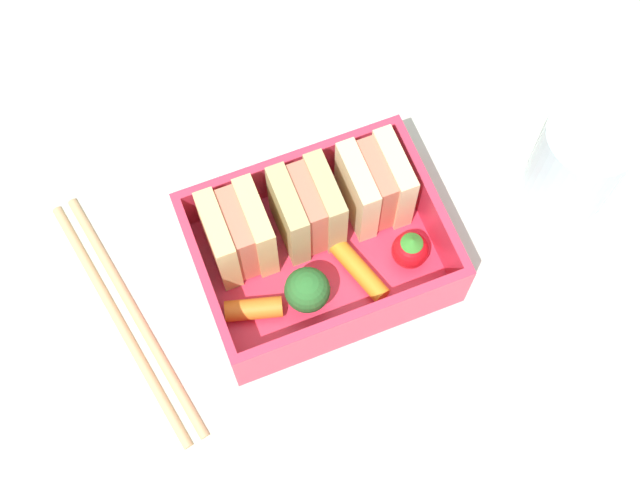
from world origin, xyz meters
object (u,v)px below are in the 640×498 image
Objects in this scene: sandwich_center at (375,185)px; strawberry_far_left at (410,250)px; drinking_glass at (579,160)px; broccoli_floret at (307,290)px; sandwich_center_left at (307,209)px; sandwich_left at (238,234)px; chopstick_pair at (127,316)px; carrot_stick_left at (360,270)px; carrot_stick_far_left at (254,309)px.

sandwich_center is 1.96× the size of strawberry_far_left.
broccoli_floret is at bearing -174.54° from drinking_glass.
sandwich_center_left is 1.55× the size of broccoli_floret.
sandwich_left is 24.37cm from drinking_glass.
sandwich_center_left is 14.51cm from chopstick_pair.
chopstick_pair is at bearing -171.57° from sandwich_left.
broccoli_floret reaches higher than chopstick_pair.
sandwich_center is 8.69cm from broccoli_floret.
sandwich_center_left reaches higher than drinking_glass.
sandwich_center_left is 7.60cm from strawberry_far_left.
strawberry_far_left is (3.67, -0.12, 0.75)cm from carrot_stick_left.
sandwich_center_left is at bearing 5.45° from chopstick_pair.
carrot_stick_far_left reaches higher than chopstick_pair.
drinking_glass is at bearing -3.17° from chopstick_pair.
carrot_stick_left reaches higher than chopstick_pair.
chopstick_pair is (-8.26, 3.22, -1.57)cm from carrot_stick_far_left.
sandwich_center_left is at bearing 69.03° from broccoli_floret.
sandwich_left reaches higher than chopstick_pair.
carrot_stick_far_left is 9.01cm from chopstick_pair.
carrot_stick_left is at bearing 178.20° from strawberry_far_left.
drinking_glass is (13.46, 1.52, 1.03)cm from strawberry_far_left.
carrot_stick_far_left reaches higher than carrot_stick_left.
sandwich_left and sandwich_center have the same top height.
strawberry_far_left is at bearing -9.68° from chopstick_pair.
sandwich_center_left reaches higher than carrot_stick_far_left.
chopstick_pair is at bearing 162.07° from broccoli_floret.
sandwich_center is at bearing 36.74° from broccoli_floret.
sandwich_center reaches higher than strawberry_far_left.
sandwich_left is 0.86× the size of drinking_glass.
broccoli_floret reaches higher than carrot_stick_far_left.
carrot_stick_left is at bearing -65.55° from sandwich_center_left.
broccoli_floret is 4.45cm from carrot_stick_left.
strawberry_far_left is at bearing -39.17° from sandwich_center_left.
sandwich_center_left is 7.63cm from carrot_stick_far_left.
sandwich_left is at bearing 156.39° from strawberry_far_left.
sandwich_center reaches higher than broccoli_floret.
carrot_stick_left is at bearing -32.98° from sandwich_left.
chopstick_pair is 2.77× the size of drinking_glass.
drinking_glass is at bearing 3.21° from carrot_stick_far_left.
drinking_glass is at bearing -12.49° from sandwich_center.
sandwich_center is 11.77cm from carrot_stick_far_left.
strawberry_far_left is at bearing -1.80° from carrot_stick_left.
drinking_glass is at bearing 4.69° from carrot_stick_left.
carrot_stick_left is 0.68× the size of drinking_glass.
carrot_stick_left is 1.56× the size of strawberry_far_left.
carrot_stick_far_left is 0.78× the size of carrot_stick_left.
sandwich_left is 8.73cm from carrot_stick_left.
strawberry_far_left is at bearing -0.63° from carrot_stick_far_left.
carrot_stick_left is 16.37cm from chopstick_pair.
drinking_glass is at bearing 5.46° from broccoli_floret.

